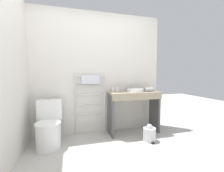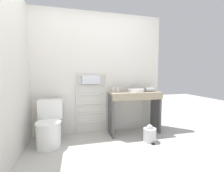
# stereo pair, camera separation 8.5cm
# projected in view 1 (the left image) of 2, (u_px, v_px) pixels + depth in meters

# --- Properties ---
(wall_back) EXTENTS (2.71, 0.12, 2.41)m
(wall_back) POSITION_uv_depth(u_px,v_px,m) (96.00, 73.00, 3.06)
(wall_back) COLOR silver
(wall_back) RESTS_ON ground_plane
(wall_side) EXTENTS (0.12, 2.13, 2.41)m
(wall_side) POSITION_uv_depth(u_px,v_px,m) (9.00, 73.00, 1.97)
(wall_side) COLOR silver
(wall_side) RESTS_ON ground_plane
(toilet) EXTENTS (0.41, 0.56, 0.75)m
(toilet) POSITION_uv_depth(u_px,v_px,m) (49.00, 127.00, 2.47)
(toilet) COLOR white
(toilet) RESTS_ON ground_plane
(towel_radiator) EXTENTS (0.61, 0.06, 1.21)m
(towel_radiator) POSITION_uv_depth(u_px,v_px,m) (91.00, 92.00, 2.96)
(towel_radiator) COLOR silver
(towel_radiator) RESTS_ON ground_plane
(vanity_counter) EXTENTS (1.00, 0.44, 0.84)m
(vanity_counter) POSITION_uv_depth(u_px,v_px,m) (134.00, 105.00, 3.00)
(vanity_counter) COLOR gray
(vanity_counter) RESTS_ON ground_plane
(sink_basin) EXTENTS (0.32, 0.32, 0.06)m
(sink_basin) POSITION_uv_depth(u_px,v_px,m) (135.00, 90.00, 2.99)
(sink_basin) COLOR white
(sink_basin) RESTS_ON vanity_counter
(faucet) EXTENTS (0.02, 0.10, 0.15)m
(faucet) POSITION_uv_depth(u_px,v_px,m) (132.00, 86.00, 3.16)
(faucet) COLOR silver
(faucet) RESTS_ON vanity_counter
(cup_near_wall) EXTENTS (0.06, 0.06, 0.09)m
(cup_near_wall) POSITION_uv_depth(u_px,v_px,m) (113.00, 89.00, 3.02)
(cup_near_wall) COLOR white
(cup_near_wall) RESTS_ON vanity_counter
(cup_near_edge) EXTENTS (0.06, 0.06, 0.09)m
(cup_near_edge) POSITION_uv_depth(u_px,v_px,m) (117.00, 89.00, 3.00)
(cup_near_edge) COLOR white
(cup_near_edge) RESTS_ON vanity_counter
(hair_dryer) EXTENTS (0.23, 0.18, 0.09)m
(hair_dryer) POSITION_uv_depth(u_px,v_px,m) (149.00, 89.00, 3.03)
(hair_dryer) COLOR #B7B7BC
(hair_dryer) RESTS_ON vanity_counter
(trash_bin) EXTENTS (0.23, 0.26, 0.31)m
(trash_bin) POSITION_uv_depth(u_px,v_px,m) (149.00, 134.00, 2.66)
(trash_bin) COLOR silver
(trash_bin) RESTS_ON ground_plane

